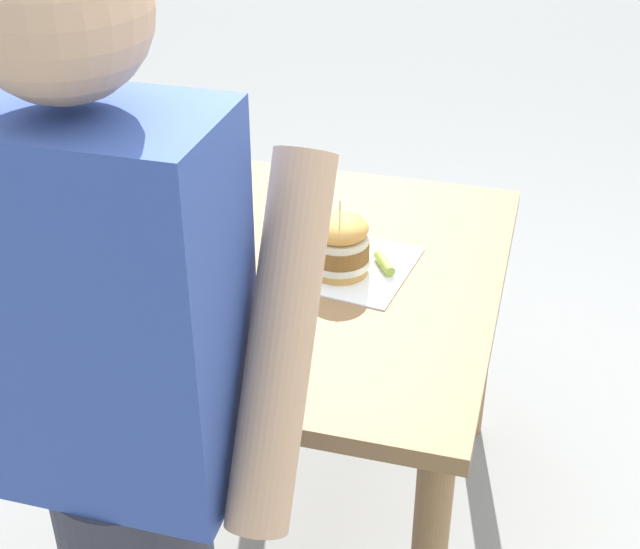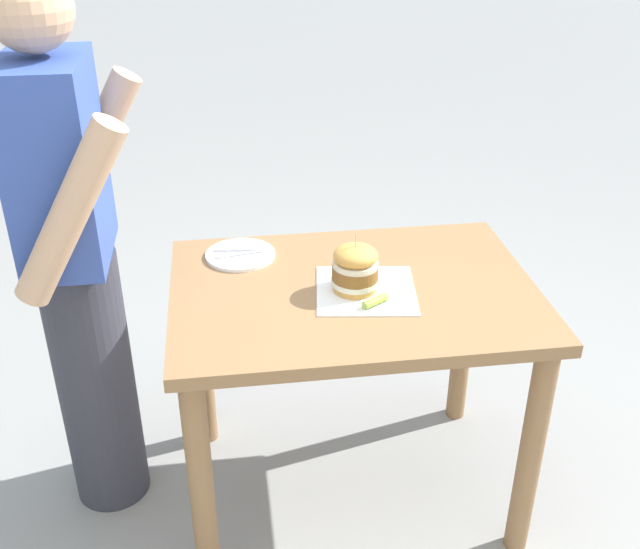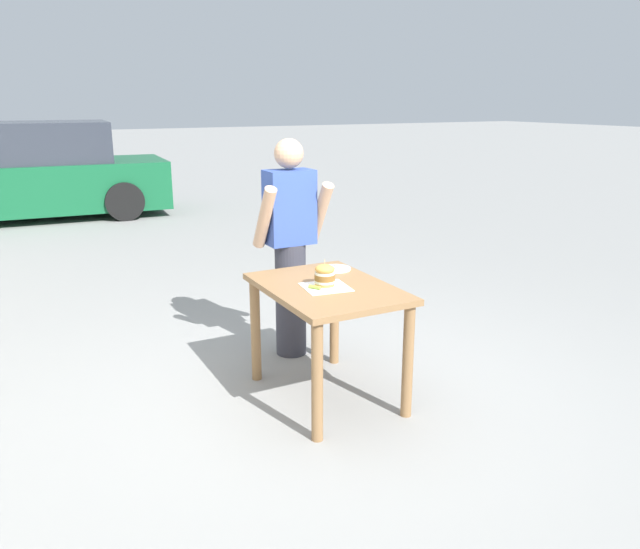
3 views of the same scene
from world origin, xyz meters
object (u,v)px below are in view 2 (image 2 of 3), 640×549
pickle_spear (375,301)px  side_plate_with_forks (240,255)px  patio_table (353,328)px  diner_across_table (76,260)px  sandwich (357,268)px

pickle_spear → side_plate_with_forks: 0.51m
pickle_spear → side_plate_with_forks: pickle_spear is taller
patio_table → pickle_spear: 0.20m
diner_across_table → side_plate_with_forks: bearing=-74.4°
patio_table → diner_across_table: diner_across_table is taller
pickle_spear → side_plate_with_forks: bearing=45.6°
sandwich → diner_across_table: 0.81m
patio_table → pickle_spear: bearing=-160.1°
sandwich → side_plate_with_forks: 0.42m
pickle_spear → side_plate_with_forks: size_ratio=0.38×
pickle_spear → diner_across_table: size_ratio=0.05×
side_plate_with_forks → sandwich: bearing=-128.5°
sandwich → pickle_spear: (-0.10, -0.04, -0.06)m
side_plate_with_forks → diner_across_table: (-0.13, 0.48, 0.09)m
patio_table → pickle_spear: pickle_spear is taller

